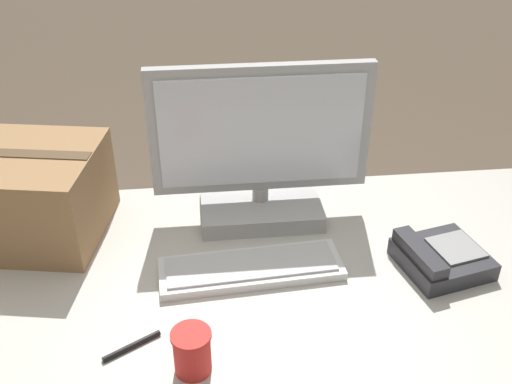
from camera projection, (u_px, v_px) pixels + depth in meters
monitor at (261, 158)px, 1.57m from camera, size 0.57×0.23×0.43m
keyboard at (251, 268)px, 1.44m from camera, size 0.45×0.17×0.03m
desk_phone at (440, 258)px, 1.45m from camera, size 0.23×0.23×0.08m
paper_cup_right at (192, 352)px, 1.17m from camera, size 0.08×0.08×0.10m
cardboard_box at (37, 194)px, 1.53m from camera, size 0.37×0.38×0.24m
pen_marker at (132, 346)px, 1.24m from camera, size 0.12×0.08×0.01m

